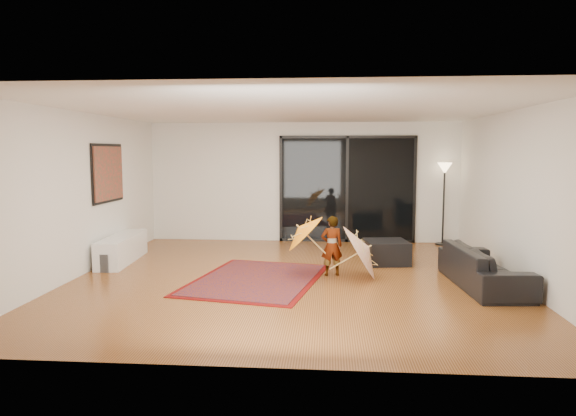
# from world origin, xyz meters

# --- Properties ---
(floor) EXTENTS (7.00, 7.00, 0.00)m
(floor) POSITION_xyz_m (0.00, 0.00, 0.00)
(floor) COLOR #955529
(floor) RESTS_ON ground
(ceiling) EXTENTS (7.00, 7.00, 0.00)m
(ceiling) POSITION_xyz_m (0.00, 0.00, 2.70)
(ceiling) COLOR white
(ceiling) RESTS_ON wall_back
(wall_back) EXTENTS (7.00, 0.00, 7.00)m
(wall_back) POSITION_xyz_m (0.00, 3.50, 1.35)
(wall_back) COLOR silver
(wall_back) RESTS_ON floor
(wall_front) EXTENTS (7.00, 0.00, 7.00)m
(wall_front) POSITION_xyz_m (0.00, -3.50, 1.35)
(wall_front) COLOR silver
(wall_front) RESTS_ON floor
(wall_left) EXTENTS (0.00, 7.00, 7.00)m
(wall_left) POSITION_xyz_m (-3.50, 0.00, 1.35)
(wall_left) COLOR silver
(wall_left) RESTS_ON floor
(wall_right) EXTENTS (0.00, 7.00, 7.00)m
(wall_right) POSITION_xyz_m (3.50, 0.00, 1.35)
(wall_right) COLOR silver
(wall_right) RESTS_ON floor
(sliding_door) EXTENTS (3.06, 0.07, 2.40)m
(sliding_door) POSITION_xyz_m (1.00, 3.47, 1.20)
(sliding_door) COLOR black
(sliding_door) RESTS_ON wall_back
(painting) EXTENTS (0.04, 1.28, 1.08)m
(painting) POSITION_xyz_m (-3.46, 1.00, 1.65)
(painting) COLOR black
(painting) RESTS_ON wall_left
(media_console) EXTENTS (0.56, 1.78, 0.49)m
(media_console) POSITION_xyz_m (-3.25, 0.99, 0.24)
(media_console) COLOR white
(media_console) RESTS_ON floor
(speaker) EXTENTS (0.31, 0.31, 0.31)m
(speaker) POSITION_xyz_m (-3.25, 0.24, 0.16)
(speaker) COLOR #424244
(speaker) RESTS_ON floor
(persian_rug) EXTENTS (2.34, 2.92, 0.02)m
(persian_rug) POSITION_xyz_m (-0.55, -0.17, 0.01)
(persian_rug) COLOR #5A0807
(persian_rug) RESTS_ON floor
(sofa) EXTENTS (0.96, 2.12, 0.60)m
(sofa) POSITION_xyz_m (2.95, -0.29, 0.30)
(sofa) COLOR black
(sofa) RESTS_ON floor
(ottoman) EXTENTS (0.84, 0.84, 0.42)m
(ottoman) POSITION_xyz_m (1.65, 1.24, 0.21)
(ottoman) COLOR black
(ottoman) RESTS_ON floor
(floor_lamp) EXTENTS (0.31, 0.31, 1.81)m
(floor_lamp) POSITION_xyz_m (3.10, 3.25, 1.43)
(floor_lamp) COLOR black
(floor_lamp) RESTS_ON floor
(child) EXTENTS (0.41, 0.31, 1.00)m
(child) POSITION_xyz_m (0.64, 0.23, 0.50)
(child) COLOR #999999
(child) RESTS_ON floor
(parasol_orange) EXTENTS (0.66, 0.78, 0.86)m
(parasol_orange) POSITION_xyz_m (0.09, 0.18, 0.73)
(parasol_orange) COLOR orange
(parasol_orange) RESTS_ON child
(parasol_white) EXTENTS (0.67, 0.98, 0.99)m
(parasol_white) POSITION_xyz_m (1.24, 0.08, 0.50)
(parasol_white) COLOR white
(parasol_white) RESTS_ON floor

